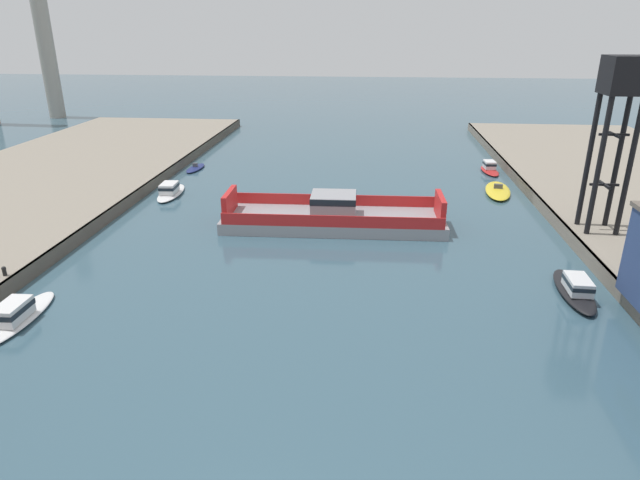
{
  "coord_description": "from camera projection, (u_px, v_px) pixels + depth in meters",
  "views": [
    {
      "loc": [
        3.89,
        -14.49,
        18.13
      ],
      "look_at": [
        0.0,
        26.48,
        2.0
      ],
      "focal_mm": 30.87,
      "sensor_mm": 36.0,
      "label": 1
    }
  ],
  "objects": [
    {
      "name": "chain_ferry",
      "position": [
        333.0,
        216.0,
        52.7
      ],
      "size": [
        21.22,
        7.12,
        3.3
      ],
      "color": "#939399",
      "rests_on": "ground"
    },
    {
      "name": "crane_tower",
      "position": [
        621.0,
        98.0,
        44.58
      ],
      "size": [
        3.15,
        3.15,
        14.63
      ],
      "color": "black",
      "rests_on": "quay_right"
    },
    {
      "name": "moored_boat_near_right",
      "position": [
        575.0,
        288.0,
        39.25
      ],
      "size": [
        2.34,
        7.47,
        1.57
      ],
      "color": "black",
      "rests_on": "ground"
    },
    {
      "name": "moored_boat_near_left",
      "position": [
        195.0,
        168.0,
        73.84
      ],
      "size": [
        1.94,
        5.37,
        0.88
      ],
      "color": "navy",
      "rests_on": "ground"
    },
    {
      "name": "moored_boat_far_left",
      "position": [
        16.0,
        314.0,
        35.73
      ],
      "size": [
        2.27,
        7.56,
        1.54
      ],
      "color": "white",
      "rests_on": "ground"
    },
    {
      "name": "smokestack_distant_b",
      "position": [
        41.0,
        18.0,
        108.56
      ],
      "size": [
        3.43,
        3.43,
        36.67
      ],
      "color": "#9E998E",
      "rests_on": "ground"
    },
    {
      "name": "moored_boat_far_right",
      "position": [
        490.0,
        168.0,
        72.49
      ],
      "size": [
        2.23,
        5.86,
        1.42
      ],
      "color": "red",
      "rests_on": "ground"
    },
    {
      "name": "moored_boat_mid_left",
      "position": [
        170.0,
        191.0,
        62.45
      ],
      "size": [
        2.73,
        7.44,
        1.53
      ],
      "color": "white",
      "rests_on": "ground"
    },
    {
      "name": "bollard_left_far",
      "position": [
        4.0,
        270.0,
        39.57
      ],
      "size": [
        0.32,
        0.32,
        0.71
      ],
      "color": "black",
      "rests_on": "quay_left"
    },
    {
      "name": "moored_boat_upstream_a",
      "position": [
        498.0,
        191.0,
        63.47
      ],
      "size": [
        3.85,
        8.31,
        1.06
      ],
      "color": "yellow",
      "rests_on": "ground"
    }
  ]
}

